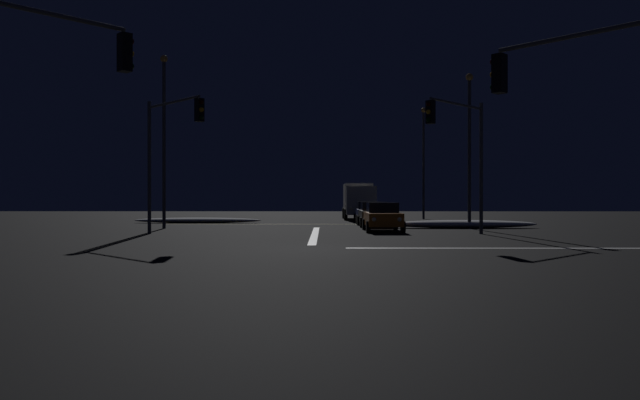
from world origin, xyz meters
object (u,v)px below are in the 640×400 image
object	(u,v)px
box_truck	(359,199)
streetlamp_right_far	(424,155)
sedan_orange	(383,217)
traffic_signal_se	(597,97)
sedan_blue	(369,212)
streetlamp_left_near	(164,130)
traffic_signal_ne	(461,141)
streetlamp_right_near	(469,139)
traffic_signal_nw	(169,140)
sedan_black	(374,214)
traffic_signal_sw	(14,79)

from	to	relation	value
box_truck	streetlamp_right_far	size ratio (longest dim) A/B	0.85
sedan_orange	traffic_signal_se	xyz separation A→B (m)	(3.35, -17.81, 3.43)
sedan_blue	traffic_signal_se	xyz separation A→B (m)	(3.30, -28.62, 3.43)
sedan_orange	sedan_blue	xyz separation A→B (m)	(0.05, 10.81, 0.00)
traffic_signal_se	streetlamp_left_near	size ratio (longest dim) A/B	0.59
traffic_signal_ne	streetlamp_right_near	xyz separation A→B (m)	(2.00, 6.50, 0.73)
traffic_signal_se	traffic_signal_nw	size ratio (longest dim) A/B	0.91
traffic_signal_se	traffic_signal_nw	bearing A→B (deg)	135.00
streetlamp_right_near	streetlamp_right_far	world-z (taller)	streetlamp_right_far
sedan_orange	traffic_signal_se	world-z (taller)	traffic_signal_se
sedan_black	streetlamp_right_near	size ratio (longest dim) A/B	0.47
traffic_signal_ne	streetlamp_right_near	distance (m)	6.85
streetlamp_right_far	streetlamp_left_near	bearing A→B (deg)	-138.66
streetlamp_right_far	streetlamp_right_near	bearing A→B (deg)	-90.00
sedan_orange	streetlamp_right_near	world-z (taller)	streetlamp_right_near
sedan_black	streetlamp_right_near	xyz separation A→B (m)	(5.43, -2.68, 4.50)
traffic_signal_ne	streetlamp_right_far	distance (m)	22.61
sedan_blue	streetlamp_right_far	size ratio (longest dim) A/B	0.45
sedan_black	traffic_signal_sw	bearing A→B (deg)	-114.61
sedan_orange	box_truck	world-z (taller)	box_truck
box_truck	traffic_signal_sw	xyz separation A→B (m)	(-10.41, -36.28, 2.96)
traffic_signal_nw	streetlamp_left_near	world-z (taller)	streetlamp_left_near
sedan_black	traffic_signal_ne	xyz separation A→B (m)	(3.42, -9.19, 3.77)
box_truck	streetlamp_right_far	xyz separation A→B (m)	(5.67, 0.31, 3.84)
traffic_signal_ne	traffic_signal_nw	bearing A→B (deg)	-179.84
sedan_black	streetlamp_right_near	distance (m)	7.54
traffic_signal_ne	streetlamp_left_near	size ratio (longest dim) A/B	0.64
sedan_black	sedan_blue	bearing A→B (deg)	89.50
sedan_black	traffic_signal_se	world-z (taller)	traffic_signal_se
streetlamp_left_near	streetlamp_right_far	bearing A→B (deg)	41.34
traffic_signal_ne	streetlamp_right_near	bearing A→B (deg)	72.87
sedan_orange	sedan_black	size ratio (longest dim) A/B	1.00
box_truck	traffic_signal_nw	distance (m)	24.75
sedan_black	traffic_signal_nw	xyz separation A→B (m)	(-10.72, -9.23, 3.84)
sedan_black	box_truck	bearing A→B (deg)	91.09
traffic_signal_ne	streetlamp_right_far	bearing A→B (deg)	84.91
streetlamp_left_near	traffic_signal_ne	bearing A→B (deg)	-21.89
traffic_signal_ne	box_truck	bearing A→B (deg)	99.39
traffic_signal_sw	traffic_signal_nw	xyz separation A→B (m)	(-0.06, 14.04, -0.03)
box_truck	streetlamp_left_near	distance (m)	20.50
streetlamp_right_far	traffic_signal_sw	bearing A→B (deg)	-113.74
sedan_orange	sedan_blue	size ratio (longest dim) A/B	1.00
traffic_signal_sw	streetlamp_right_far	bearing A→B (deg)	66.26
traffic_signal_se	traffic_signal_ne	bearing A→B (deg)	89.69
sedan_black	traffic_signal_sw	size ratio (longest dim) A/B	0.64
box_truck	traffic_signal_se	size ratio (longest dim) A/B	1.36
sedan_blue	traffic_signal_se	bearing A→B (deg)	-83.42
sedan_orange	traffic_signal_ne	size ratio (longest dim) A/B	0.65
streetlamp_right_far	sedan_orange	bearing A→B (deg)	-106.12
sedan_black	streetlamp_left_near	xyz separation A→B (m)	(-12.76, -2.68, 5.08)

